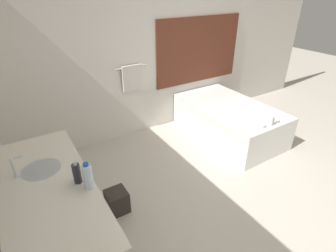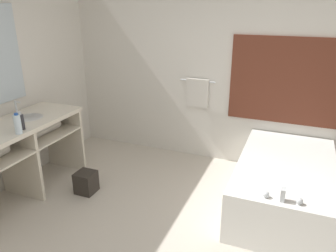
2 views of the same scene
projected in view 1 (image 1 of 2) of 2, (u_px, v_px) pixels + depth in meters
name	position (u px, v px, depth m)	size (l,w,h in m)	color
ground_plane	(242.00, 206.00, 3.02)	(16.00, 16.00, 0.00)	beige
wall_back_with_blinds	(148.00, 50.00, 4.04)	(7.40, 0.13, 2.70)	silver
vanity_counter	(54.00, 208.00, 2.11)	(0.65, 1.64, 0.91)	beige
sink_faucet	(14.00, 168.00, 2.04)	(0.09, 0.04, 0.18)	silver
bathtub	(229.00, 118.00, 4.31)	(1.01, 1.76, 0.66)	white
water_bottle_1	(88.00, 176.00, 1.92)	(0.07, 0.07, 0.22)	silver
soap_dispenser	(77.00, 173.00, 1.98)	(0.06, 0.06, 0.19)	#28282D
waste_bin	(117.00, 201.00, 2.91)	(0.22, 0.22, 0.26)	#2D2823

